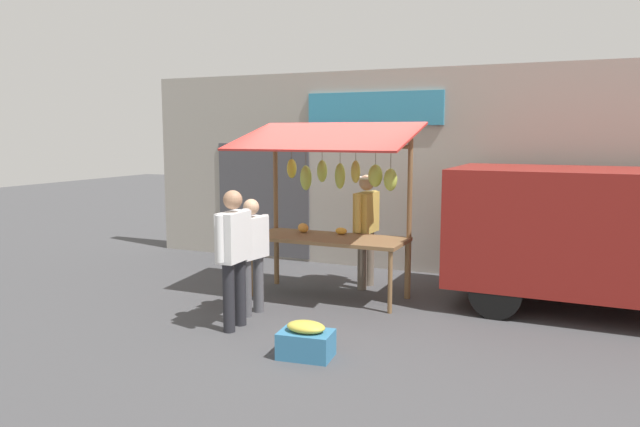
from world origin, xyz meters
The scene contains 8 objects.
ground_plane centered at (0.00, 0.00, 0.00)m, with size 40.00×40.00×0.00m, color #424244.
street_backdrop centered at (0.05, -2.20, 1.70)m, with size 9.00×0.30×3.40m.
market_stall centered at (0.00, -0.06, 1.57)m, with size 2.50×1.46×2.50m.
vendor_with_sunhat centered at (-0.30, -0.75, 1.03)m, with size 0.45×0.72×1.72m.
shopper_with_ponytail centered at (0.58, 1.15, 0.86)m, with size 0.29×0.65×1.51m.
shopper_in_grey_tee centered at (0.48, 1.75, 0.97)m, with size 0.24×0.71×1.68m.
parked_van centered at (-3.68, -0.76, 1.12)m, with size 4.42×1.90×1.88m.
produce_crate_near centered at (-0.71, 2.26, 0.18)m, with size 0.60×0.44×0.39m.
Camera 1 is at (-3.34, 7.78, 2.34)m, focal length 33.99 mm.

